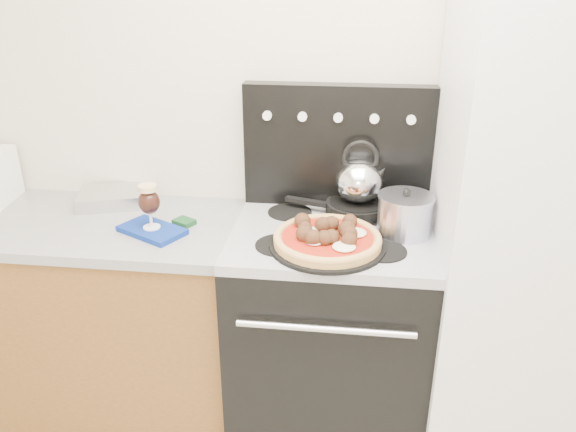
# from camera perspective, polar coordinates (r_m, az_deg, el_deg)

# --- Properties ---
(room_shell) EXTENTS (3.52, 3.01, 2.52)m
(room_shell) POSITION_cam_1_polar(r_m,az_deg,el_deg) (1.21, -0.80, -4.92)
(room_shell) COLOR beige
(room_shell) RESTS_ON ground
(base_cabinet) EXTENTS (1.45, 0.60, 0.86)m
(base_cabinet) POSITION_cam_1_polar(r_m,az_deg,el_deg) (2.68, -20.52, -9.46)
(base_cabinet) COLOR brown
(base_cabinet) RESTS_ON ground
(countertop) EXTENTS (1.48, 0.63, 0.04)m
(countertop) POSITION_cam_1_polar(r_m,az_deg,el_deg) (2.47, -22.00, -0.66)
(countertop) COLOR gray
(countertop) RESTS_ON base_cabinet
(stove_body) EXTENTS (0.76, 0.65, 0.88)m
(stove_body) POSITION_cam_1_polar(r_m,az_deg,el_deg) (2.38, 4.14, -11.98)
(stove_body) COLOR black
(stove_body) RESTS_ON ground
(cooktop) EXTENTS (0.76, 0.65, 0.04)m
(cooktop) POSITION_cam_1_polar(r_m,az_deg,el_deg) (2.15, 4.50, -1.97)
(cooktop) COLOR #ADADB2
(cooktop) RESTS_ON stove_body
(backguard) EXTENTS (0.76, 0.08, 0.50)m
(backguard) POSITION_cam_1_polar(r_m,az_deg,el_deg) (2.31, 5.04, 7.06)
(backguard) COLOR black
(backguard) RESTS_ON cooktop
(fridge) EXTENTS (0.64, 0.68, 1.90)m
(fridge) POSITION_cam_1_polar(r_m,az_deg,el_deg) (2.20, 23.07, -1.88)
(fridge) COLOR silver
(fridge) RESTS_ON ground
(foil_sheet) EXTENTS (0.34, 0.29, 0.06)m
(foil_sheet) POSITION_cam_1_polar(r_m,az_deg,el_deg) (2.53, -17.18, 1.87)
(foil_sheet) COLOR silver
(foil_sheet) RESTS_ON countertop
(oven_mitt) EXTENTS (0.29, 0.25, 0.02)m
(oven_mitt) POSITION_cam_1_polar(r_m,az_deg,el_deg) (2.22, -13.63, -1.42)
(oven_mitt) COLOR navy
(oven_mitt) RESTS_ON countertop
(beer_glass) EXTENTS (0.10, 0.10, 0.18)m
(beer_glass) POSITION_cam_1_polar(r_m,az_deg,el_deg) (2.18, -13.88, 0.95)
(beer_glass) COLOR black
(beer_glass) RESTS_ON oven_mitt
(pizza_pan) EXTENTS (0.47, 0.47, 0.01)m
(pizza_pan) POSITION_cam_1_polar(r_m,az_deg,el_deg) (2.01, 4.01, -2.98)
(pizza_pan) COLOR black
(pizza_pan) RESTS_ON cooktop
(pizza) EXTENTS (0.39, 0.39, 0.05)m
(pizza) POSITION_cam_1_polar(r_m,az_deg,el_deg) (2.00, 4.04, -2.11)
(pizza) COLOR tan
(pizza) RESTS_ON pizza_pan
(skillet) EXTENTS (0.32, 0.32, 0.05)m
(skillet) POSITION_cam_1_polar(r_m,az_deg,el_deg) (2.30, 7.10, 0.88)
(skillet) COLOR black
(skillet) RESTS_ON cooktop
(tea_kettle) EXTENTS (0.23, 0.23, 0.22)m
(tea_kettle) POSITION_cam_1_polar(r_m,az_deg,el_deg) (2.25, 7.26, 3.95)
(tea_kettle) COLOR silver
(tea_kettle) RESTS_ON skillet
(stock_pot) EXTENTS (0.21, 0.21, 0.14)m
(stock_pot) POSITION_cam_1_polar(r_m,az_deg,el_deg) (2.12, 11.76, -0.00)
(stock_pot) COLOR silver
(stock_pot) RESTS_ON cooktop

